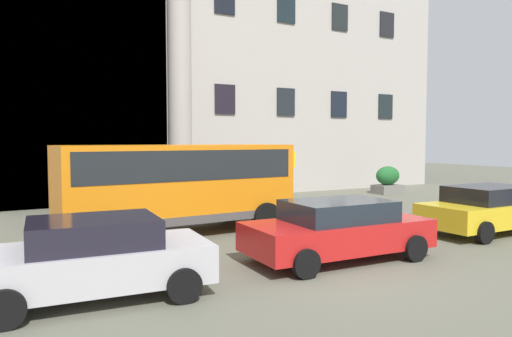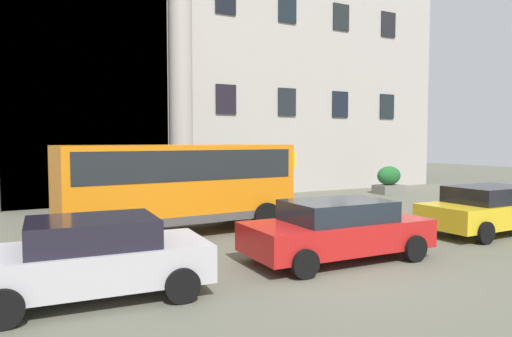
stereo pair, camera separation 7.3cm
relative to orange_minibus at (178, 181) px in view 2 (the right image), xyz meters
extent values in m
cube|color=#5E5D4F|center=(1.57, -5.50, -1.66)|extent=(80.00, 64.00, 0.12)
cube|color=black|center=(-1.27, 7.56, 3.95)|extent=(6.86, 0.12, 11.10)
cylinder|color=#ACA39A|center=(2.70, 7.25, 3.95)|extent=(1.07, 1.07, 11.10)
cube|color=black|center=(5.08, 7.46, 3.19)|extent=(1.08, 0.08, 1.44)
cube|color=black|center=(8.60, 7.46, 3.19)|extent=(1.08, 0.08, 1.44)
cube|color=black|center=(12.11, 7.46, 3.19)|extent=(1.08, 0.08, 1.44)
cube|color=black|center=(15.62, 7.46, 3.19)|extent=(1.08, 0.08, 1.44)
cube|color=black|center=(8.60, 7.46, 7.98)|extent=(1.08, 0.08, 1.44)
cube|color=black|center=(12.11, 7.46, 7.98)|extent=(1.08, 0.08, 1.44)
cube|color=black|center=(15.62, 7.46, 7.98)|extent=(1.08, 0.08, 1.44)
cube|color=orange|center=(-0.01, 0.00, -0.04)|extent=(6.98, 2.55, 2.22)
cube|color=black|center=(-0.01, 0.00, 0.50)|extent=(6.56, 2.56, 0.85)
cube|color=black|center=(3.37, 0.14, 0.32)|extent=(0.14, 1.91, 1.07)
cube|color=#4B4846|center=(-0.01, 0.00, -1.03)|extent=(6.98, 2.59, 0.24)
cylinder|color=black|center=(2.36, 1.23, -1.15)|extent=(0.91, 0.32, 0.90)
cylinder|color=black|center=(2.45, -1.04, -1.15)|extent=(0.91, 0.32, 0.90)
cylinder|color=black|center=(-2.46, 1.04, -1.15)|extent=(0.91, 0.32, 0.90)
cylinder|color=black|center=(-2.37, -1.23, -1.15)|extent=(0.91, 0.32, 0.90)
cylinder|color=#9D991F|center=(5.07, 1.63, -0.44)|extent=(0.08, 0.08, 2.32)
cube|color=yellow|center=(5.07, 1.60, 0.46)|extent=(0.44, 0.03, 0.60)
cube|color=#6F665A|center=(-0.93, 4.88, -1.29)|extent=(2.03, 0.99, 0.63)
ellipsoid|color=#326C37|center=(-0.93, 4.88, -0.61)|extent=(1.95, 0.89, 0.73)
cube|color=slate|center=(13.22, 4.75, -1.38)|extent=(1.49, 0.99, 0.45)
ellipsoid|color=#1F5C28|center=(13.22, 4.75, -0.66)|extent=(1.43, 0.89, 0.98)
cube|color=gold|center=(8.27, -4.46, -1.00)|extent=(4.42, 1.89, 0.67)
cube|color=black|center=(8.27, -4.46, -0.42)|extent=(2.39, 1.66, 0.49)
cylinder|color=black|center=(9.77, -3.51, -1.29)|extent=(0.62, 0.20, 0.62)
cylinder|color=black|center=(6.77, -3.52, -1.29)|extent=(0.62, 0.20, 0.62)
cylinder|color=black|center=(6.77, -5.40, -1.29)|extent=(0.62, 0.20, 0.62)
cube|color=#B6B3B8|center=(-3.30, -4.82, -1.00)|extent=(4.17, 2.16, 0.67)
cube|color=black|center=(-3.30, -4.82, -0.41)|extent=(2.30, 1.80, 0.50)
cylinder|color=black|center=(-1.86, -4.00, -1.29)|extent=(0.63, 0.25, 0.62)
cylinder|color=black|center=(-2.00, -5.85, -1.29)|extent=(0.63, 0.25, 0.62)
cylinder|color=black|center=(-4.60, -3.79, -1.29)|extent=(0.63, 0.25, 0.62)
cylinder|color=black|center=(-4.74, -5.65, -1.29)|extent=(0.63, 0.25, 0.62)
cube|color=red|center=(2.21, -4.80, -1.00)|extent=(4.49, 2.05, 0.66)
cube|color=#1C232A|center=(2.21, -4.80, -0.43)|extent=(2.45, 1.75, 0.48)
cylinder|color=black|center=(3.75, -3.91, -1.29)|extent=(0.63, 0.22, 0.62)
cylinder|color=black|center=(3.68, -5.80, -1.29)|extent=(0.63, 0.22, 0.62)
cylinder|color=black|center=(0.74, -3.80, -1.29)|extent=(0.63, 0.22, 0.62)
cylinder|color=black|center=(0.68, -5.69, -1.29)|extent=(0.63, 0.22, 0.62)
cylinder|color=black|center=(5.32, -2.38, -1.30)|extent=(0.61, 0.18, 0.60)
cylinder|color=black|center=(3.90, -2.18, -1.30)|extent=(0.61, 0.20, 0.60)
cube|color=white|center=(4.61, -2.28, -1.02)|extent=(0.94, 0.37, 0.32)
cube|color=black|center=(4.43, -2.25, -0.84)|extent=(0.54, 0.27, 0.12)
cylinder|color=#A5A5A8|center=(5.21, -2.36, -0.72)|extent=(0.11, 0.55, 0.03)
camera|label=1|loc=(-4.80, -13.47, 1.23)|focal=33.12mm
camera|label=2|loc=(-4.73, -13.50, 1.23)|focal=33.12mm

